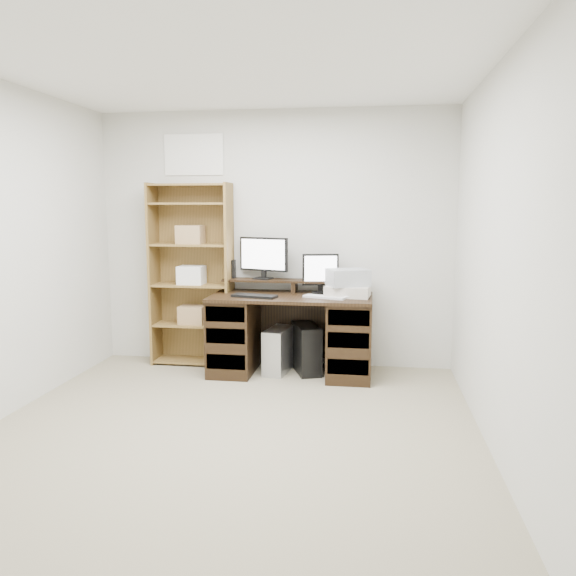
% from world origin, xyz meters
% --- Properties ---
extents(room, '(3.54, 4.04, 2.54)m').
position_xyz_m(room, '(-0.00, 0.00, 1.25)').
color(room, gray).
rests_on(room, ground).
extents(desk, '(1.50, 0.70, 0.75)m').
position_xyz_m(desk, '(0.23, 1.64, 0.39)').
color(desk, black).
rests_on(desk, ground).
extents(riser_shelf, '(1.40, 0.22, 0.12)m').
position_xyz_m(riser_shelf, '(0.23, 1.85, 0.84)').
color(riser_shelf, black).
rests_on(riser_shelf, desk).
extents(monitor_wide, '(0.50, 0.20, 0.41)m').
position_xyz_m(monitor_wide, '(-0.08, 1.86, 1.10)').
color(monitor_wide, black).
rests_on(monitor_wide, riser_shelf).
extents(monitor_small, '(0.34, 0.16, 0.38)m').
position_xyz_m(monitor_small, '(0.48, 1.81, 0.96)').
color(monitor_small, black).
rests_on(monitor_small, desk).
extents(speaker, '(0.07, 0.07, 0.18)m').
position_xyz_m(speaker, '(-0.40, 1.88, 0.96)').
color(speaker, black).
rests_on(speaker, riser_shelf).
extents(keyboard_black, '(0.43, 0.22, 0.02)m').
position_xyz_m(keyboard_black, '(-0.09, 1.48, 0.76)').
color(keyboard_black, black).
rests_on(keyboard_black, desk).
extents(keyboard_white, '(0.41, 0.24, 0.02)m').
position_xyz_m(keyboard_white, '(0.55, 1.53, 0.76)').
color(keyboard_white, silver).
rests_on(keyboard_white, desk).
extents(mouse, '(0.09, 0.06, 0.04)m').
position_xyz_m(mouse, '(0.76, 1.53, 0.77)').
color(mouse, silver).
rests_on(mouse, desk).
extents(printer, '(0.43, 0.34, 0.10)m').
position_xyz_m(printer, '(0.75, 1.65, 0.80)').
color(printer, beige).
rests_on(printer, desk).
extents(basket, '(0.43, 0.37, 0.15)m').
position_xyz_m(basket, '(0.75, 1.65, 0.93)').
color(basket, '#9BA0A5').
rests_on(basket, printer).
extents(tower_silver, '(0.26, 0.45, 0.43)m').
position_xyz_m(tower_silver, '(0.10, 1.66, 0.21)').
color(tower_silver, '#B1B4B8').
rests_on(tower_silver, ground).
extents(tower_black, '(0.34, 0.50, 0.46)m').
position_xyz_m(tower_black, '(0.36, 1.71, 0.23)').
color(tower_black, black).
rests_on(tower_black, ground).
extents(bookshelf, '(0.80, 0.30, 1.80)m').
position_xyz_m(bookshelf, '(-0.80, 1.86, 0.92)').
color(bookshelf, olive).
rests_on(bookshelf, ground).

